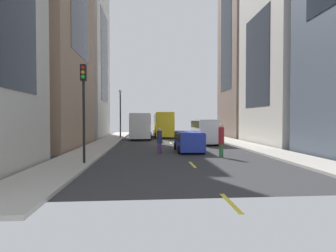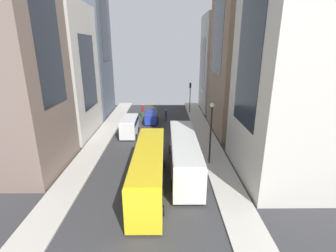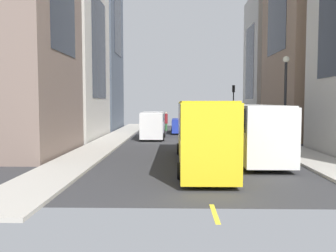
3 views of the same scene
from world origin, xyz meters
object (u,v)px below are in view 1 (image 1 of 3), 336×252
Objects in this scene: delivery_van_white at (204,130)px; traffic_light_near_corner at (84,94)px; car_blue_0 at (189,140)px; pedestrian_walking_far at (159,140)px; city_bus_white at (141,124)px; streetcar_yellow at (163,122)px; pedestrian_crossing_near at (221,140)px.

delivery_van_white is 15.82m from traffic_light_near_corner.
car_blue_0 is 2.56m from pedestrian_walking_far.
city_bus_white reaches higher than delivery_van_white.
streetcar_yellow is 6.26× the size of pedestrian_walking_far.
delivery_van_white is (3.61, -13.61, -0.61)m from streetcar_yellow.
delivery_van_white is 8.84m from pedestrian_walking_far.
city_bus_white is 6.50× the size of pedestrian_walking_far.
delivery_van_white reaches higher than pedestrian_walking_far.
city_bus_white is 5.53× the size of pedestrian_crossing_near.
streetcar_yellow is 26.70m from traffic_light_near_corner.
car_blue_0 is (0.93, -19.93, -1.18)m from streetcar_yellow.
traffic_light_near_corner is at bearing 43.36° from pedestrian_walking_far.
pedestrian_walking_far is at bearing -94.03° from streetcar_yellow.
pedestrian_walking_far is (-1.47, -20.83, -1.10)m from streetcar_yellow.
delivery_van_white reaches higher than car_blue_0.
delivery_van_white is 1.12× the size of car_blue_0.
pedestrian_walking_far is 0.35× the size of traffic_light_near_corner.
streetcar_yellow is at bearing -99.52° from pedestrian_walking_far.
city_bus_white is 1.04× the size of streetcar_yellow.
city_bus_white reaches higher than pedestrian_walking_far.
city_bus_white is at bearing 0.54° from pedestrian_crossing_near.
car_blue_0 is at bearing -87.33° from streetcar_yellow.
city_bus_white is 2.53× the size of delivery_van_white.
delivery_van_white is at bearing -21.55° from pedestrian_crossing_near.
city_bus_white is at bearing -89.58° from pedestrian_walking_far.
delivery_van_white is 2.57× the size of pedestrian_walking_far.
pedestrian_crossing_near reaches higher than pedestrian_walking_far.
streetcar_yellow is at bearing -9.47° from pedestrian_crossing_near.
car_blue_0 is at bearing 41.22° from traffic_light_near_corner.
city_bus_white is 22.82m from traffic_light_near_corner.
traffic_light_near_corner reaches higher than pedestrian_walking_far.
pedestrian_walking_far is at bearing 48.85° from traffic_light_near_corner.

